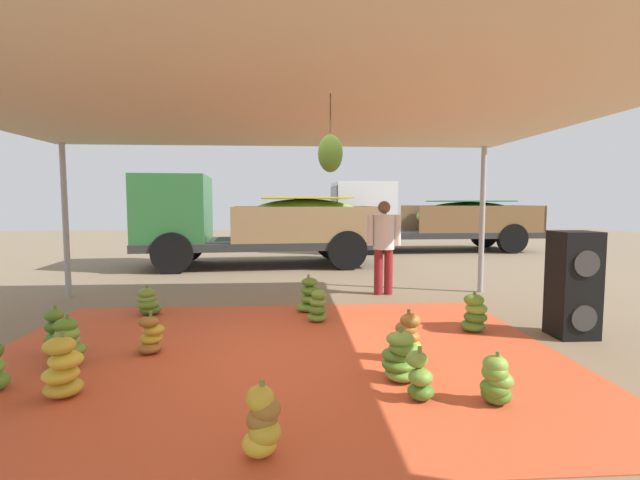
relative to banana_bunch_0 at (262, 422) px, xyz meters
The scene contains 20 objects.
ground_plane 5.01m from the banana_bunch_0, 89.88° to the left, with size 40.00×40.00×0.00m, color #7F6B51.
tarp_orange 2.01m from the banana_bunch_0, 89.71° to the left, with size 6.42×4.75×0.01m, color #D1512D.
tent_canopy 3.14m from the banana_bunch_0, 89.59° to the left, with size 8.00×7.00×2.81m.
banana_bunch_0 is the anchor object (origin of this frame).
banana_bunch_1 1.50m from the banana_bunch_0, 30.30° to the left, with size 0.32×0.32×0.47m.
banana_bunch_2 4.37m from the banana_bunch_0, 116.65° to the left, with size 0.46×0.44×0.46m.
banana_bunch_4 2.78m from the banana_bunch_0, 139.69° to the left, with size 0.39×0.39×0.55m.
banana_bunch_5 2.57m from the banana_bunch_0, 122.72° to the left, with size 0.37×0.37×0.47m.
banana_bunch_6 2.02m from the banana_bunch_0, 18.30° to the left, with size 0.35×0.35×0.46m.
banana_bunch_7 2.25m from the banana_bunch_0, 49.60° to the left, with size 0.37×0.37×0.55m.
banana_bunch_8 3.78m from the banana_bunch_0, 46.28° to the left, with size 0.46×0.45×0.54m.
banana_bunch_9 3.97m from the banana_bunch_0, 83.13° to the left, with size 0.47×0.43×0.58m.
banana_bunch_10 1.73m from the banana_bunch_0, 44.25° to the left, with size 0.46×0.47×0.52m.
banana_bunch_11 2.07m from the banana_bunch_0, 150.31° to the left, with size 0.47×0.45×0.58m.
banana_bunch_12 3.23m from the banana_bunch_0, 138.47° to the left, with size 0.31×0.32×0.57m.
banana_bunch_13 3.38m from the banana_bunch_0, 80.19° to the left, with size 0.36×0.37×0.51m.
cargo_truck_main 9.31m from the banana_bunch_0, 95.11° to the left, with size 6.45×2.92×2.40m.
cargo_truck_far 13.55m from the banana_bunch_0, 68.63° to the left, with size 7.10×2.50×2.40m.
worker_0 5.61m from the banana_bunch_0, 69.83° to the left, with size 0.63×0.39×1.73m.
speaker_stack 4.52m from the banana_bunch_0, 33.11° to the left, with size 0.50×0.48×1.35m.
Camera 1 is at (0.18, -4.90, 1.70)m, focal length 25.07 mm.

